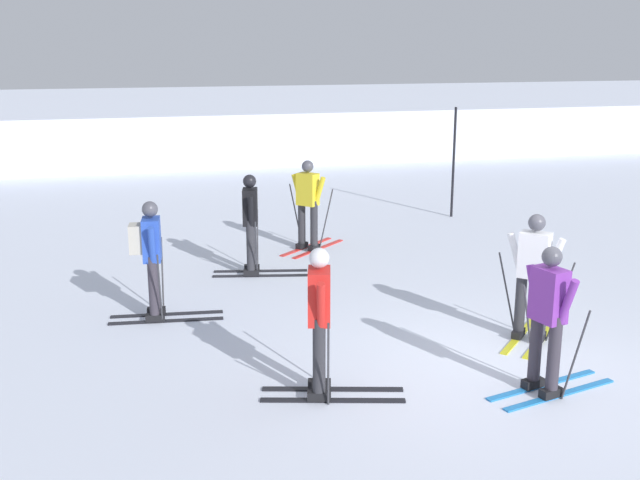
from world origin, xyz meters
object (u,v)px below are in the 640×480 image
(skier_black, at_px, (251,222))
(skier_white, at_px, (533,274))
(skier_yellow, at_px, (308,203))
(skier_blue, at_px, (151,254))
(skier_purple, at_px, (548,317))
(trail_marker_pole, at_px, (454,163))
(skier_red, at_px, (320,318))

(skier_black, xyz_separation_m, skier_white, (3.05, -3.86, 0.00))
(skier_yellow, distance_m, skier_blue, 4.30)
(skier_purple, relative_size, skier_blue, 1.00)
(skier_yellow, height_order, trail_marker_pole, trail_marker_pole)
(skier_yellow, relative_size, skier_blue, 1.00)
(skier_red, distance_m, skier_black, 4.76)
(skier_white, distance_m, trail_marker_pole, 7.39)
(skier_purple, height_order, skier_yellow, same)
(skier_yellow, distance_m, skier_white, 5.42)
(skier_black, xyz_separation_m, skier_blue, (-1.72, -1.80, 0.04))
(skier_purple, bearing_deg, skier_blue, 139.25)
(skier_purple, distance_m, skier_blue, 5.42)
(skier_black, distance_m, trail_marker_pole, 6.05)
(skier_black, height_order, trail_marker_pole, trail_marker_pole)
(skier_black, relative_size, skier_blue, 1.00)
(skier_purple, distance_m, skier_red, 2.50)
(skier_yellow, xyz_separation_m, trail_marker_pole, (3.81, 1.96, 0.31))
(skier_red, bearing_deg, skier_white, 16.16)
(skier_black, bearing_deg, trail_marker_pole, 32.40)
(skier_black, relative_size, skier_yellow, 1.00)
(skier_black, bearing_deg, skier_yellow, 44.55)
(skier_white, relative_size, trail_marker_pole, 0.70)
(skier_red, distance_m, skier_white, 3.22)
(skier_red, height_order, trail_marker_pole, trail_marker_pole)
(skier_purple, relative_size, skier_white, 1.00)
(skier_blue, bearing_deg, skier_white, -23.40)
(skier_yellow, height_order, skier_white, same)
(skier_purple, height_order, skier_white, same)
(skier_blue, bearing_deg, skier_yellow, 45.56)
(skier_blue, xyz_separation_m, skier_white, (4.77, -2.06, -0.04))
(skier_blue, bearing_deg, trail_marker_pole, 36.44)
(skier_yellow, bearing_deg, skier_purple, -80.61)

